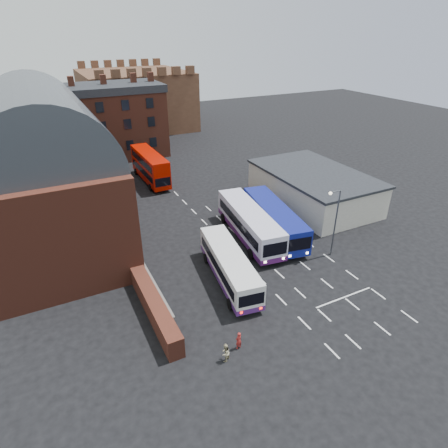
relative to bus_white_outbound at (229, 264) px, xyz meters
name	(u,v)px	position (x,y,z in m)	size (l,w,h in m)	color
ground	(276,294)	(2.68, -3.67, -1.72)	(180.00, 180.00, 0.00)	black
railway_station	(46,166)	(-12.82, 17.33, 5.92)	(12.00, 28.00, 16.00)	#602B1E
forecourt_wall	(155,308)	(-7.52, -1.67, -0.82)	(1.20, 10.00, 1.80)	#602B1E
cream_building	(313,187)	(17.68, 10.33, 0.44)	(10.40, 16.40, 4.25)	beige
brick_terrace	(98,126)	(-3.32, 42.33, 3.78)	(22.00, 10.00, 11.00)	brown
castle_keep	(136,100)	(8.68, 62.33, 4.28)	(22.00, 22.00, 12.00)	brown
bus_white_outbound	(229,264)	(0.00, 0.00, 0.00)	(4.00, 10.92, 2.91)	silver
bus_white_inbound	(249,222)	(5.51, 5.88, 0.28)	(4.40, 12.66, 3.38)	silver
bus_blue	(274,218)	(8.44, 5.50, 0.24)	(4.81, 12.44, 3.31)	navy
bus_red_double	(150,167)	(1.01, 27.20, 0.61)	(2.90, 11.00, 4.39)	#AC0E00
street_lamp	(334,217)	(11.03, -0.82, 2.62)	(1.47, 0.32, 7.19)	#46494F
pedestrian_red	(239,340)	(-3.18, -7.58, -0.99)	(0.53, 0.35, 1.46)	maroon
pedestrian_beige	(225,353)	(-4.55, -8.16, -0.99)	(0.71, 0.55, 1.45)	tan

